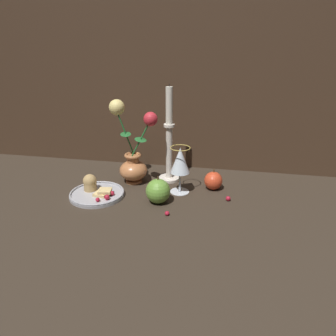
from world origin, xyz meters
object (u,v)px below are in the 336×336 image
(apple_near_glass, at_px, (213,181))
(wine_glass, at_px, (180,162))
(candlestick, at_px, (169,143))
(vase, at_px, (133,156))
(apple_beside_vase, at_px, (158,191))
(plate_with_pastries, at_px, (96,191))

(apple_near_glass, bearing_deg, wine_glass, -158.12)
(candlestick, relative_size, apple_near_glass, 4.69)
(vase, bearing_deg, apple_beside_vase, -48.51)
(apple_beside_vase, distance_m, apple_near_glass, 0.23)
(wine_glass, xyz_separation_m, apple_beside_vase, (-0.06, -0.09, -0.07))
(wine_glass, bearing_deg, apple_beside_vase, -122.94)
(apple_beside_vase, relative_size, apple_near_glass, 1.21)
(vase, bearing_deg, wine_glass, -15.93)
(vase, relative_size, wine_glass, 1.85)
(vase, height_order, plate_with_pastries, vase)
(vase, distance_m, apple_near_glass, 0.32)
(plate_with_pastries, distance_m, wine_glass, 0.32)
(candlestick, bearing_deg, plate_with_pastries, -141.12)
(apple_beside_vase, xyz_separation_m, apple_near_glass, (0.18, 0.14, -0.01))
(wine_glass, distance_m, candlestick, 0.12)
(vase, xyz_separation_m, apple_near_glass, (0.31, -0.01, -0.07))
(plate_with_pastries, xyz_separation_m, wine_glass, (0.29, 0.08, 0.10))
(vase, height_order, apple_near_glass, vase)
(candlestick, bearing_deg, apple_near_glass, -17.39)
(plate_with_pastries, bearing_deg, wine_glass, 16.16)
(plate_with_pastries, relative_size, apple_near_glass, 2.44)
(apple_beside_vase, bearing_deg, candlestick, 89.44)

